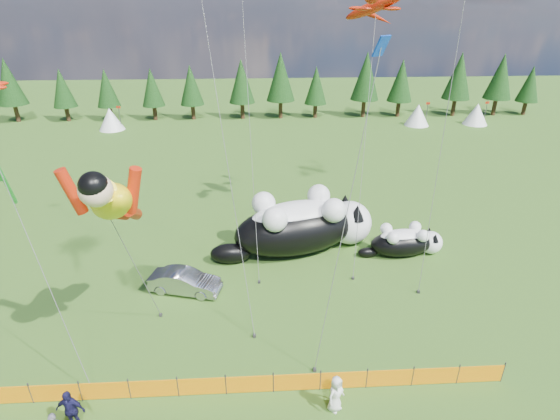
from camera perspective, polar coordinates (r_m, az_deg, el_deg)
name	(u,v)px	position (r m, az deg, el deg)	size (l,w,h in m)	color
ground	(250,343)	(22.34, -3.89, -16.95)	(160.00, 160.00, 0.00)	#133309
safety_fence	(250,384)	(19.87, -3.98, -21.75)	(22.06, 0.06, 1.10)	#262626
tree_line	(251,90)	(62.44, -3.80, 15.42)	(90.00, 4.00, 8.00)	black
festival_tents	(335,116)	(59.02, 7.24, 12.09)	(50.00, 3.20, 2.80)	white
cat_large	(303,224)	(28.55, 3.06, -1.89)	(10.91, 5.94, 4.01)	black
cat_small	(406,241)	(29.61, 16.13, -3.94)	(5.65, 2.29, 2.04)	black
car	(185,282)	(25.72, -12.32, -9.13)	(1.43, 4.09, 1.35)	#A3A3A7
spectator_c	(70,410)	(20.06, -25.70, -22.51)	(1.12, 0.57, 1.92)	#17163D
spectator_e	(336,394)	(19.16, 7.30, -22.71)	(0.83, 0.54, 1.70)	white
superhero_kite	(111,202)	(18.89, -21.25, 1.03)	(6.32, 6.46, 10.16)	yellow
gecko_kite	(374,7)	(29.79, 12.24, 24.52)	(6.36, 10.43, 16.70)	#B92009
diamond_kite_c	(377,66)	(16.17, 12.60, 17.89)	(2.48, 1.50, 14.47)	#0B38AD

